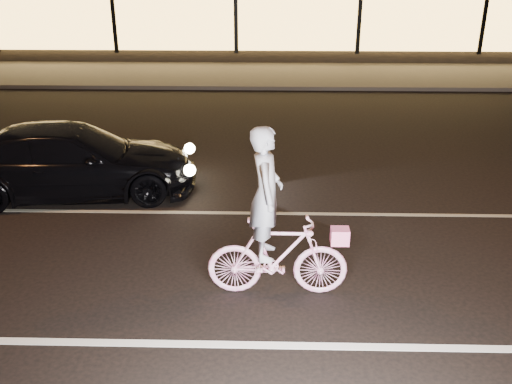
{
  "coord_description": "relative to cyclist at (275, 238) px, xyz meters",
  "views": [
    {
      "loc": [
        1.28,
        -6.79,
        4.21
      ],
      "look_at": [
        1.09,
        0.6,
        1.01
      ],
      "focal_mm": 40.0,
      "sensor_mm": 36.0,
      "label": 1
    }
  ],
  "objects": [
    {
      "name": "lane_stripe_near",
      "position": [
        -1.35,
        -1.09,
        -0.81
      ],
      "size": [
        60.0,
        0.12,
        0.01
      ],
      "primitive_type": "cube",
      "color": "silver",
      "rests_on": "ground"
    },
    {
      "name": "ground",
      "position": [
        -1.35,
        0.41,
        -0.81
      ],
      "size": [
        90.0,
        90.0,
        0.0
      ],
      "primitive_type": "plane",
      "color": "black",
      "rests_on": "ground"
    },
    {
      "name": "sidewalk",
      "position": [
        -1.35,
        13.41,
        -0.75
      ],
      "size": [
        30.0,
        4.0,
        0.12
      ],
      "primitive_type": "cube",
      "color": "#383533",
      "rests_on": "ground"
    },
    {
      "name": "cyclist",
      "position": [
        0.0,
        0.0,
        0.0
      ],
      "size": [
        1.81,
        0.62,
        2.28
      ],
      "rotation": [
        0.0,
        0.0,
        1.57
      ],
      "color": "#DA3B92",
      "rests_on": "ground"
    },
    {
      "name": "sedan",
      "position": [
        -3.63,
        3.21,
        -0.17
      ],
      "size": [
        4.61,
        2.36,
        1.28
      ],
      "rotation": [
        0.0,
        0.0,
        1.7
      ],
      "color": "black",
      "rests_on": "ground"
    },
    {
      "name": "lane_stripe_far",
      "position": [
        -1.35,
        2.41,
        -0.81
      ],
      "size": [
        60.0,
        0.1,
        0.01
      ],
      "primitive_type": "cube",
      "color": "gray",
      "rests_on": "ground"
    }
  ]
}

